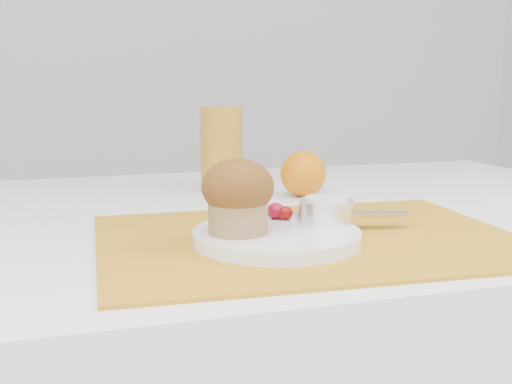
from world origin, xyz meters
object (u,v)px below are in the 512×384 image
object	(u,v)px
plate	(277,237)
orange	(303,174)
juice_glass	(221,149)
muffin	(238,196)

from	to	relation	value
plate	orange	world-z (taller)	orange
orange	juice_glass	world-z (taller)	juice_glass
juice_glass	orange	bearing A→B (deg)	-38.59
plate	orange	bearing A→B (deg)	63.40
orange	juice_glass	size ratio (longest dim) A/B	0.52
orange	muffin	distance (m)	0.35
plate	juice_glass	xyz separation A→B (m)	(0.03, 0.38, 0.06)
orange	juice_glass	bearing A→B (deg)	141.41
muffin	juice_glass	bearing A→B (deg)	78.53
plate	juice_glass	bearing A→B (deg)	85.28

